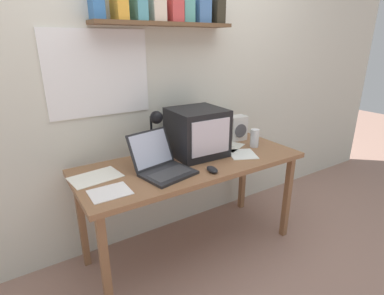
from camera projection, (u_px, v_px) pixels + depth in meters
The scene contains 13 objects.
ground_plane at pixel (192, 248), 2.36m from camera, with size 12.00×12.00×0.00m, color #9C7768.
back_wall at pixel (162, 73), 2.24m from camera, with size 5.60×0.24×2.60m.
corner_desk at pixel (192, 170), 2.13m from camera, with size 1.61×0.66×0.74m.
crt_monitor at pixel (197, 132), 2.18m from camera, with size 0.38×0.37×0.34m.
laptop at pixel (161, 163), 1.92m from camera, with size 0.38×0.40×0.24m.
desk_lamp at pixel (155, 130), 2.07m from camera, with size 0.14×0.16×0.35m.
juice_glass at pixel (255, 139), 2.37m from camera, with size 0.07×0.07×0.14m.
space_heater at pixel (237, 128), 2.53m from camera, with size 0.16×0.12×0.21m.
computer_mouse at pixel (212, 170), 1.93m from camera, with size 0.07×0.11×0.03m.
printed_handout at pixel (110, 192), 1.67m from camera, with size 0.22×0.18×0.00m.
open_notebook at pixel (231, 147), 2.39m from camera, with size 0.28×0.24×0.00m.
loose_paper_near_monitor at pixel (96, 177), 1.85m from camera, with size 0.32×0.24×0.00m.
loose_paper_near_laptop at pixel (242, 154), 2.23m from camera, with size 0.26×0.27×0.00m.
Camera 1 is at (-1.05, -1.65, 1.54)m, focal length 28.00 mm.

